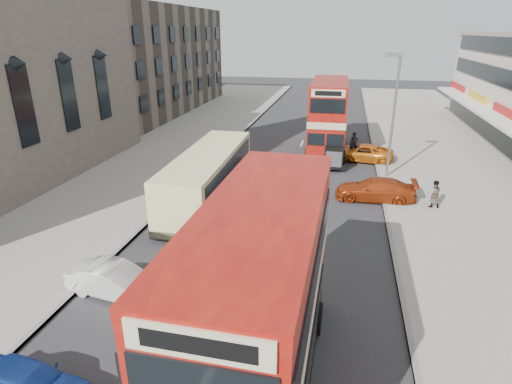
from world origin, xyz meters
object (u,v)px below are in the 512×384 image
Objects in this scene: car_right_b at (362,153)px; street_lamp at (393,108)px; car_right_a at (375,190)px; pedestrian_near at (434,194)px; bus_second at (328,117)px; car_left_front at (116,281)px; car_left_near at (26,384)px; cyclist at (353,150)px; bus_main at (261,304)px; coach at (208,176)px.

street_lamp is at bearing 28.47° from car_right_b.
car_right_a is 3.18m from pedestrian_near.
street_lamp is 5.98m from car_right_a.
bus_second is at bearing 126.44° from street_lamp.
pedestrian_near is at bearing -42.22° from car_left_front.
car_left_near is 26.40m from cyclist.
bus_main is 6.68m from car_left_near.
bus_main is 0.93× the size of coach.
coach is 13.46m from cyclist.
car_right_b is (9.35, 24.69, 0.04)m from car_left_near.
bus_main is 2.64× the size of car_left_front.
car_left_near is 26.40m from car_right_b.
car_right_a reaches higher than car_right_b.
pedestrian_near is at bearing -65.28° from cyclist.
pedestrian_near is at bearing 6.30° from coach.
street_lamp is 1.75× the size of car_right_b.
bus_main is at bearing 62.35° from pedestrian_near.
cyclist is at bearing 138.71° from bus_second.
street_lamp reaches higher than car_right_a.
cyclist reaches higher than pedestrian_near.
street_lamp is at bearing -102.95° from bus_main.
coach reaches higher than car_left_front.
car_right_a is 2.89× the size of pedestrian_near.
bus_second is 10.82m from car_right_a.
car_left_front is at bearing 38.23° from pedestrian_near.
coach is at bearing -33.79° from car_right_b.
bus_main is 0.99× the size of bus_second.
bus_main is 2.81× the size of car_left_near.
car_left_near is 0.76× the size of car_right_b.
bus_second is 13.89m from coach.
bus_second reaches higher than car_left_front.
car_left_near is 19.43m from car_right_a.
pedestrian_near is at bearing 120.01° from bus_second.
street_lamp is 0.81× the size of bus_second.
car_right_b is at bearing 48.03° from coach.
car_right_b is at bearing -69.01° from pedestrian_near.
car_right_a is (10.08, 11.77, 0.05)m from car_left_front.
coach is at bearing -65.11° from bus_main.
car_right_b reaches higher than car_left_near.
street_lamp is 7.45m from bus_second.
car_right_a is (-0.93, -4.23, -4.12)m from street_lamp.
pedestrian_near is at bearing 29.67° from car_right_b.
street_lamp reaches higher than bus_second.
car_left_front is at bearing -26.59° from bus_main.
street_lamp is 5.10× the size of pedestrian_near.
bus_main is at bearing 87.92° from bus_second.
car_left_front is (-0.63, -9.39, -1.04)m from coach.
cyclist is at bearing 118.16° from street_lamp.
pedestrian_near is (6.94, 14.31, -1.93)m from bus_main.
bus_second is at bearing -119.44° from car_right_b.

